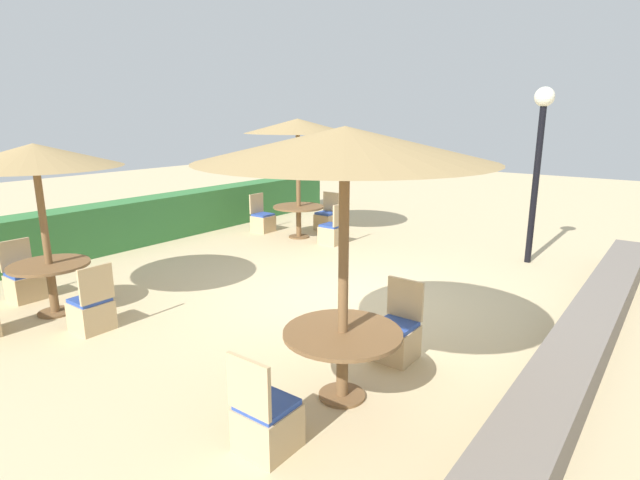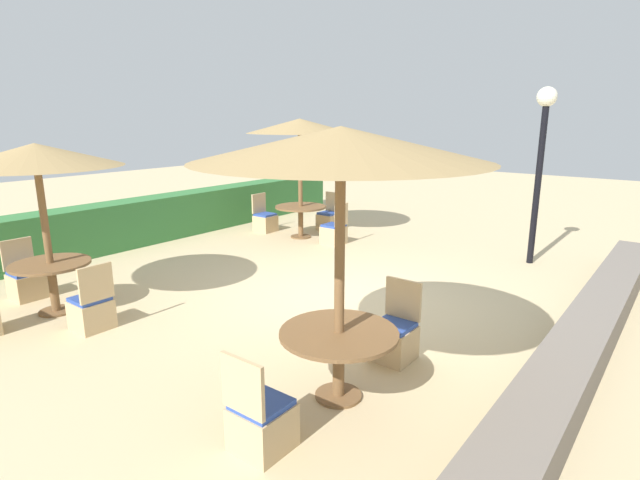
{
  "view_description": "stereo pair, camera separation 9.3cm",
  "coord_description": "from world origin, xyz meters",
  "px_view_note": "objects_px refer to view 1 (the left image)",
  "views": [
    {
      "loc": [
        -6.1,
        -3.97,
        2.8
      ],
      "look_at": [
        0.0,
        0.6,
        0.9
      ],
      "focal_mm": 28.0,
      "sensor_mm": 36.0,
      "label": 1
    },
    {
      "loc": [
        -6.04,
        -4.05,
        2.8
      ],
      "look_at": [
        0.0,
        0.6,
        0.9
      ],
      "focal_mm": 28.0,
      "sensor_mm": 36.0,
      "label": 2
    }
  ],
  "objects_px": {
    "lamp_post": "(540,141)",
    "round_table_front_left": "(343,344)",
    "patio_chair_front_left_east": "(396,337)",
    "parasol_back_left": "(34,156)",
    "parasol_back_right": "(298,127)",
    "patio_chair_front_left_west": "(266,422)",
    "patio_chair_back_right_north": "(263,221)",
    "patio_chair_back_right_east": "(326,219)",
    "parasol_front_left": "(345,146)",
    "patio_chair_back_left_north": "(25,283)",
    "round_table_back_right": "(299,212)",
    "round_table_back_left": "(50,274)",
    "patio_chair_back_right_south": "(332,233)",
    "patio_chair_back_left_south": "(92,312)"
  },
  "relations": [
    {
      "from": "lamp_post",
      "to": "round_table_back_left",
      "type": "relative_size",
      "value": 3.05
    },
    {
      "from": "round_table_front_left",
      "to": "patio_chair_back_right_north",
      "type": "height_order",
      "value": "patio_chair_back_right_north"
    },
    {
      "from": "patio_chair_back_right_north",
      "to": "patio_chair_back_right_east",
      "type": "height_order",
      "value": "same"
    },
    {
      "from": "parasol_back_right",
      "to": "parasol_back_left",
      "type": "xyz_separation_m",
      "value": [
        -5.78,
        -0.13,
        -0.3
      ]
    },
    {
      "from": "lamp_post",
      "to": "parasol_back_right",
      "type": "bearing_deg",
      "value": 102.7
    },
    {
      "from": "round_table_front_left",
      "to": "patio_chair_front_left_east",
      "type": "height_order",
      "value": "patio_chair_front_left_east"
    },
    {
      "from": "lamp_post",
      "to": "patio_chair_front_left_west",
      "type": "relative_size",
      "value": 3.57
    },
    {
      "from": "patio_chair_front_left_west",
      "to": "round_table_back_left",
      "type": "relative_size",
      "value": 0.86
    },
    {
      "from": "lamp_post",
      "to": "patio_chair_back_right_east",
      "type": "xyz_separation_m",
      "value": [
        -0.05,
        4.88,
        -2.09
      ]
    },
    {
      "from": "patio_chair_back_right_north",
      "to": "round_table_back_left",
      "type": "bearing_deg",
      "value": 12.25
    },
    {
      "from": "parasol_back_right",
      "to": "patio_chair_front_left_east",
      "type": "bearing_deg",
      "value": -130.16
    },
    {
      "from": "lamp_post",
      "to": "parasol_back_left",
      "type": "relative_size",
      "value": 1.36
    },
    {
      "from": "parasol_back_right",
      "to": "patio_chair_back_right_north",
      "type": "relative_size",
      "value": 2.95
    },
    {
      "from": "patio_chair_front_left_east",
      "to": "round_table_back_right",
      "type": "height_order",
      "value": "patio_chair_front_left_east"
    },
    {
      "from": "lamp_post",
      "to": "parasol_front_left",
      "type": "relative_size",
      "value": 1.2
    },
    {
      "from": "parasol_front_left",
      "to": "parasol_back_right",
      "type": "xyz_separation_m",
      "value": [
        5.11,
        4.74,
        0.03
      ]
    },
    {
      "from": "patio_chair_front_left_east",
      "to": "parasol_back_right",
      "type": "xyz_separation_m",
      "value": [
        4.02,
        4.77,
        2.3
      ]
    },
    {
      "from": "patio_chair_front_left_west",
      "to": "patio_chair_back_right_north",
      "type": "height_order",
      "value": "same"
    },
    {
      "from": "patio_chair_front_left_east",
      "to": "patio_chair_back_left_north",
      "type": "distance_m",
      "value": 5.86
    },
    {
      "from": "lamp_post",
      "to": "parasol_back_right",
      "type": "xyz_separation_m",
      "value": [
        -1.11,
        4.92,
        0.21
      ]
    },
    {
      "from": "round_table_front_left",
      "to": "patio_chair_back_right_east",
      "type": "relative_size",
      "value": 1.28
    },
    {
      "from": "patio_chair_front_left_east",
      "to": "parasol_back_left",
      "type": "relative_size",
      "value": 0.38
    },
    {
      "from": "lamp_post",
      "to": "parasol_front_left",
      "type": "bearing_deg",
      "value": 178.33
    },
    {
      "from": "patio_chair_back_right_south",
      "to": "patio_chair_back_right_east",
      "type": "distance_m",
      "value": 1.47
    },
    {
      "from": "parasol_back_right",
      "to": "patio_chair_back_right_south",
      "type": "xyz_separation_m",
      "value": [
        -0.04,
        -1.01,
        -2.3
      ]
    },
    {
      "from": "patio_chair_front_left_west",
      "to": "patio_chair_back_right_east",
      "type": "height_order",
      "value": "same"
    },
    {
      "from": "patio_chair_front_left_east",
      "to": "patio_chair_back_left_north",
      "type": "bearing_deg",
      "value": 17.26
    },
    {
      "from": "round_table_front_left",
      "to": "patio_chair_back_right_north",
      "type": "distance_m",
      "value": 7.74
    },
    {
      "from": "patio_chair_front_left_west",
      "to": "parasol_back_right",
      "type": "relative_size",
      "value": 0.34
    },
    {
      "from": "parasol_back_right",
      "to": "round_table_back_left",
      "type": "xyz_separation_m",
      "value": [
        -5.78,
        -0.13,
        -1.97
      ]
    },
    {
      "from": "patio_chair_front_left_east",
      "to": "patio_chair_back_right_east",
      "type": "height_order",
      "value": "same"
    },
    {
      "from": "patio_chair_front_left_west",
      "to": "patio_chair_back_right_east",
      "type": "relative_size",
      "value": 1.0
    },
    {
      "from": "round_table_back_right",
      "to": "patio_chair_back_right_south",
      "type": "bearing_deg",
      "value": -92.36
    },
    {
      "from": "parasol_front_left",
      "to": "parasol_back_left",
      "type": "bearing_deg",
      "value": 98.27
    },
    {
      "from": "round_table_front_left",
      "to": "patio_chair_front_left_east",
      "type": "distance_m",
      "value": 1.13
    },
    {
      "from": "patio_chair_front_left_west",
      "to": "round_table_back_right",
      "type": "bearing_deg",
      "value": 127.17
    },
    {
      "from": "patio_chair_front_left_east",
      "to": "patio_chair_front_left_west",
      "type": "distance_m",
      "value": 2.16
    },
    {
      "from": "patio_chair_back_right_north",
      "to": "patio_chair_front_left_east",
      "type": "bearing_deg",
      "value": 56.0
    },
    {
      "from": "round_table_back_right",
      "to": "patio_chair_back_left_south",
      "type": "distance_m",
      "value": 5.87
    },
    {
      "from": "patio_chair_front_left_west",
      "to": "patio_chair_back_right_east",
      "type": "bearing_deg",
      "value": 122.7
    },
    {
      "from": "lamp_post",
      "to": "round_table_front_left",
      "type": "bearing_deg",
      "value": 178.33
    },
    {
      "from": "patio_chair_back_right_east",
      "to": "patio_chair_back_left_north",
      "type": "bearing_deg",
      "value": 82.79
    },
    {
      "from": "parasol_front_left",
      "to": "round_table_back_right",
      "type": "relative_size",
      "value": 2.33
    },
    {
      "from": "patio_chair_front_left_east",
      "to": "round_table_back_right",
      "type": "bearing_deg",
      "value": -40.16
    },
    {
      "from": "patio_chair_back_right_south",
      "to": "patio_chair_back_right_east",
      "type": "xyz_separation_m",
      "value": [
        1.1,
        0.97,
        0.0
      ]
    },
    {
      "from": "parasol_back_right",
      "to": "round_table_back_right",
      "type": "xyz_separation_m",
      "value": [
        0.0,
        0.0,
        -1.96
      ]
    },
    {
      "from": "patio_chair_front_left_west",
      "to": "patio_chair_back_left_north",
      "type": "relative_size",
      "value": 1.0
    },
    {
      "from": "patio_chair_back_left_south",
      "to": "parasol_back_left",
      "type": "bearing_deg",
      "value": 91.35
    },
    {
      "from": "patio_chair_front_left_east",
      "to": "patio_chair_back_left_north",
      "type": "height_order",
      "value": "same"
    },
    {
      "from": "parasol_back_left",
      "to": "patio_chair_back_left_north",
      "type": "xyz_separation_m",
      "value": [
        0.01,
        0.95,
        -2.01
      ]
    }
  ]
}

